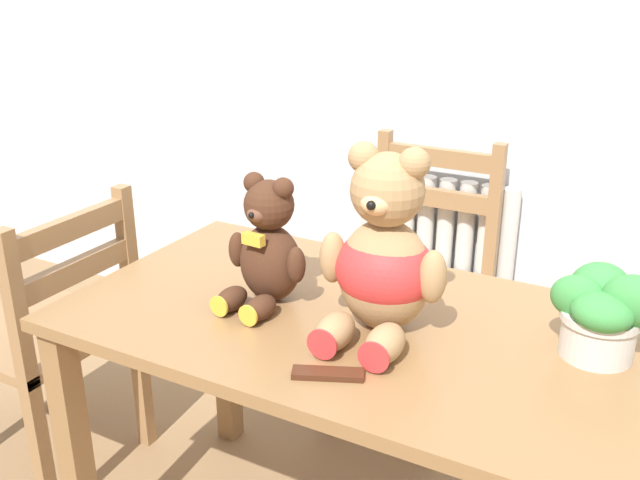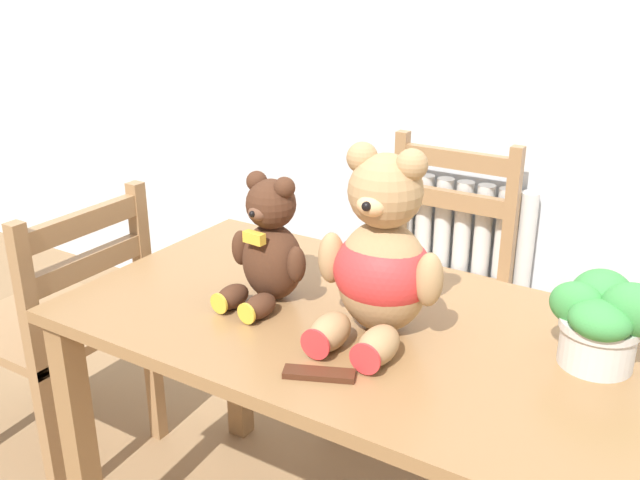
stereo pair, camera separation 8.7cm
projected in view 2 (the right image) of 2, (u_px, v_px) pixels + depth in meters
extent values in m
cube|color=silver|center=(532.00, 13.00, 2.18)|extent=(8.00, 0.04, 2.60)
cylinder|color=silver|center=(385.00, 267.00, 2.67)|extent=(0.06, 0.06, 0.76)
cylinder|color=silver|center=(403.00, 271.00, 2.63)|extent=(0.06, 0.06, 0.76)
cylinder|color=silver|center=(421.00, 275.00, 2.60)|extent=(0.06, 0.06, 0.76)
cylinder|color=silver|center=(439.00, 280.00, 2.56)|extent=(0.06, 0.06, 0.76)
cylinder|color=silver|center=(458.00, 284.00, 2.53)|extent=(0.06, 0.06, 0.76)
cylinder|color=silver|center=(478.00, 289.00, 2.49)|extent=(0.06, 0.06, 0.76)
cylinder|color=silver|center=(498.00, 294.00, 2.45)|extent=(0.06, 0.06, 0.76)
cylinder|color=silver|center=(519.00, 299.00, 2.42)|extent=(0.06, 0.06, 0.76)
cube|color=silver|center=(442.00, 369.00, 2.68)|extent=(0.58, 0.10, 0.04)
cube|color=olive|center=(358.00, 325.00, 1.56)|extent=(1.30, 0.72, 0.03)
cube|color=olive|center=(80.00, 445.00, 1.74)|extent=(0.06, 0.06, 0.69)
cube|color=olive|center=(237.00, 339.00, 2.23)|extent=(0.06, 0.06, 0.69)
cube|color=#997047|center=(423.00, 297.00, 2.30)|extent=(0.43, 0.46, 0.03)
cube|color=#997047|center=(451.00, 406.00, 2.12)|extent=(0.04, 0.04, 0.42)
cube|color=#997047|center=(338.00, 369.00, 2.32)|extent=(0.04, 0.04, 0.42)
cube|color=#997047|center=(504.00, 282.00, 2.36)|extent=(0.04, 0.04, 0.92)
cube|color=#997047|center=(398.00, 257.00, 2.56)|extent=(0.04, 0.04, 0.92)
cube|color=#997047|center=(457.00, 160.00, 2.32)|extent=(0.35, 0.03, 0.06)
cube|color=#997047|center=(454.00, 200.00, 2.37)|extent=(0.35, 0.03, 0.06)
cube|color=#997047|center=(49.00, 322.00, 2.12)|extent=(0.45, 0.43, 0.03)
cube|color=#997047|center=(67.00, 344.00, 2.46)|extent=(0.04, 0.04, 0.43)
cube|color=#997047|center=(40.00, 377.00, 1.87)|extent=(0.04, 0.04, 0.86)
cube|color=#997047|center=(148.00, 318.00, 2.18)|extent=(0.04, 0.04, 0.86)
cube|color=#997047|center=(82.00, 223.00, 1.89)|extent=(0.03, 0.35, 0.06)
cube|color=#997047|center=(88.00, 264.00, 1.93)|extent=(0.03, 0.35, 0.06)
ellipsoid|color=#472819|center=(272.00, 262.00, 1.62)|extent=(0.16, 0.13, 0.18)
sphere|color=#472819|center=(271.00, 204.00, 1.57)|extent=(0.11, 0.11, 0.11)
sphere|color=#472819|center=(284.00, 188.00, 1.53)|extent=(0.05, 0.05, 0.05)
sphere|color=#472819|center=(257.00, 181.00, 1.58)|extent=(0.05, 0.05, 0.05)
ellipsoid|color=brown|center=(258.00, 213.00, 1.54)|extent=(0.05, 0.05, 0.04)
sphere|color=black|center=(252.00, 214.00, 1.53)|extent=(0.01, 0.01, 0.01)
ellipsoid|color=#472819|center=(296.00, 264.00, 1.56)|extent=(0.05, 0.05, 0.08)
ellipsoid|color=#472819|center=(241.00, 248.00, 1.65)|extent=(0.05, 0.05, 0.08)
ellipsoid|color=#472819|center=(260.00, 306.00, 1.55)|extent=(0.06, 0.09, 0.05)
cylinder|color=gold|center=(246.00, 314.00, 1.52)|extent=(0.05, 0.01, 0.05)
ellipsoid|color=#472819|center=(233.00, 297.00, 1.60)|extent=(0.06, 0.09, 0.05)
cylinder|color=gold|center=(219.00, 304.00, 1.56)|extent=(0.05, 0.01, 0.05)
cube|color=gold|center=(254.00, 238.00, 1.55)|extent=(0.05, 0.02, 0.02)
ellipsoid|color=tan|center=(383.00, 276.00, 1.47)|extent=(0.20, 0.17, 0.24)
sphere|color=tan|center=(386.00, 191.00, 1.40)|extent=(0.15, 0.15, 0.15)
sphere|color=tan|center=(412.00, 165.00, 1.36)|extent=(0.06, 0.06, 0.06)
sphere|color=tan|center=(362.00, 158.00, 1.41)|extent=(0.06, 0.06, 0.06)
ellipsoid|color=#E5B279|center=(373.00, 204.00, 1.36)|extent=(0.07, 0.06, 0.05)
sphere|color=black|center=(366.00, 206.00, 1.34)|extent=(0.02, 0.02, 0.02)
ellipsoid|color=tan|center=(429.00, 280.00, 1.39)|extent=(0.06, 0.06, 0.11)
ellipsoid|color=tan|center=(331.00, 258.00, 1.50)|extent=(0.06, 0.06, 0.11)
ellipsoid|color=tan|center=(379.00, 345.00, 1.38)|extent=(0.08, 0.12, 0.07)
cylinder|color=red|center=(365.00, 359.00, 1.33)|extent=(0.06, 0.01, 0.06)
ellipsoid|color=tan|center=(330.00, 332.00, 1.43)|extent=(0.08, 0.12, 0.07)
cylinder|color=red|center=(315.00, 344.00, 1.38)|extent=(0.06, 0.01, 0.06)
ellipsoid|color=red|center=(383.00, 271.00, 1.47)|extent=(0.22, 0.19, 0.17)
cylinder|color=beige|center=(597.00, 343.00, 1.36)|extent=(0.14, 0.14, 0.09)
cylinder|color=beige|center=(600.00, 325.00, 1.35)|extent=(0.15, 0.15, 0.02)
ellipsoid|color=#3D8E42|center=(634.00, 310.00, 1.30)|extent=(0.12, 0.09, 0.10)
ellipsoid|color=#3D8E42|center=(601.00, 298.00, 1.38)|extent=(0.12, 0.12, 0.11)
ellipsoid|color=#3D8E42|center=(577.00, 304.00, 1.36)|extent=(0.10, 0.07, 0.09)
ellipsoid|color=#3D8E42|center=(601.00, 320.00, 1.30)|extent=(0.12, 0.11, 0.07)
cube|color=#472314|center=(319.00, 374.00, 1.34)|extent=(0.14, 0.09, 0.01)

